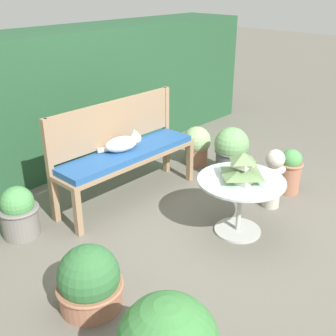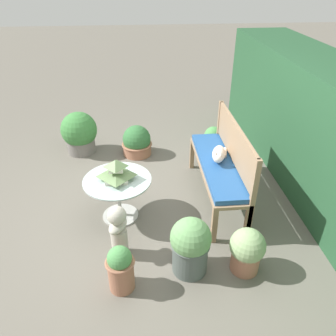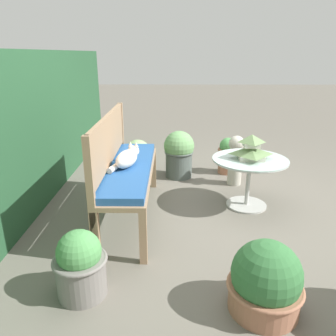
% 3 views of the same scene
% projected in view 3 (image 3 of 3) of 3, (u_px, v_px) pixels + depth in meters
% --- Properties ---
extents(ground, '(30.00, 30.00, 0.00)m').
position_uv_depth(ground, '(220.00, 211.00, 3.50)').
color(ground, '#666056').
extents(garden_bench, '(1.65, 0.43, 0.56)m').
position_uv_depth(garden_bench, '(130.00, 172.00, 3.24)').
color(garden_bench, '#937556').
rests_on(garden_bench, ground).
extents(bench_backrest, '(1.65, 0.06, 1.05)m').
position_uv_depth(bench_backrest, '(109.00, 145.00, 3.15)').
color(bench_backrest, '#937556').
rests_on(bench_backrest, ground).
extents(cat, '(0.43, 0.29, 0.21)m').
position_uv_depth(cat, '(127.00, 158.00, 3.15)').
color(cat, silver).
rests_on(cat, garden_bench).
extents(patio_table, '(0.80, 0.80, 0.55)m').
position_uv_depth(patio_table, '(249.00, 169.00, 3.49)').
color(patio_table, '#B7B7B2').
rests_on(patio_table, ground).
extents(pagoda_birdhouse, '(0.34, 0.34, 0.26)m').
position_uv_depth(pagoda_birdhouse, '(251.00, 149.00, 3.42)').
color(pagoda_birdhouse, silver).
rests_on(pagoda_birdhouse, patio_table).
extents(garden_bust, '(0.31, 0.25, 0.64)m').
position_uv_depth(garden_bust, '(236.00, 159.00, 4.12)').
color(garden_bust, '#B7B2A3').
rests_on(garden_bust, ground).
extents(potted_plant_table_far, '(0.40, 0.40, 0.63)m').
position_uv_depth(potted_plant_table_far, '(179.00, 153.00, 4.38)').
color(potted_plant_table_far, '#4C5651').
rests_on(potted_plant_table_far, ground).
extents(potted_plant_hedge_corner, '(0.28, 0.28, 0.51)m').
position_uv_depth(potted_plant_hedge_corner, '(227.00, 155.00, 4.55)').
color(potted_plant_hedge_corner, '#9E664C').
rests_on(potted_plant_hedge_corner, ground).
extents(potted_plant_patio_mid, '(0.49, 0.49, 0.50)m').
position_uv_depth(potted_plant_patio_mid, '(265.00, 282.00, 2.10)').
color(potted_plant_patio_mid, '#9E664C').
rests_on(potted_plant_patio_mid, ground).
extents(potted_plant_bench_right, '(0.36, 0.36, 0.50)m').
position_uv_depth(potted_plant_bench_right, '(138.00, 157.00, 4.46)').
color(potted_plant_bench_right, '#9E664C').
rests_on(potted_plant_bench_right, ground).
extents(potted_plant_bench_left, '(0.37, 0.37, 0.49)m').
position_uv_depth(potted_plant_bench_left, '(80.00, 265.00, 2.23)').
color(potted_plant_bench_left, slate).
rests_on(potted_plant_bench_left, ground).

